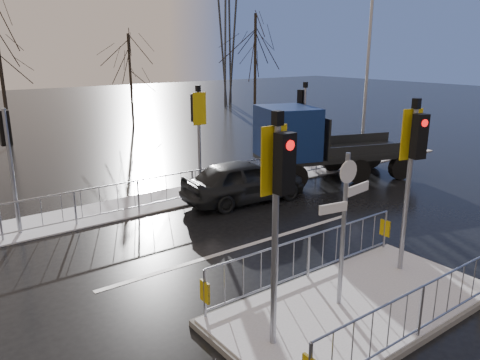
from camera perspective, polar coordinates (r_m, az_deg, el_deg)
ground at (r=10.03m, az=13.95°, el=-15.02°), size 120.00×120.00×0.00m
snow_verge at (r=16.30m, az=-9.88°, el=-2.48°), size 30.00×2.00×0.04m
lane_markings at (r=9.85m, az=15.49°, el=-15.71°), size 8.00×11.38×0.01m
traffic_island at (r=9.83m, az=14.01°, el=-13.06°), size 6.00×3.04×4.15m
far_kerb_fixtures at (r=15.71m, az=-8.25°, el=0.70°), size 18.00×0.65×3.83m
car_far_lane at (r=15.85m, az=0.50°, el=-0.07°), size 4.44×2.11×1.46m
flatbed_truck at (r=18.40m, az=8.30°, el=4.66°), size 6.75×4.15×2.94m
tree_far_b at (r=32.01m, az=-13.31°, el=13.78°), size 3.25×3.25×6.14m
tree_far_c at (r=33.56m, az=1.87°, el=15.90°), size 4.00×4.00×7.55m
street_lamp_right at (r=22.24m, az=15.44°, el=13.50°), size 1.25×0.18×8.00m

